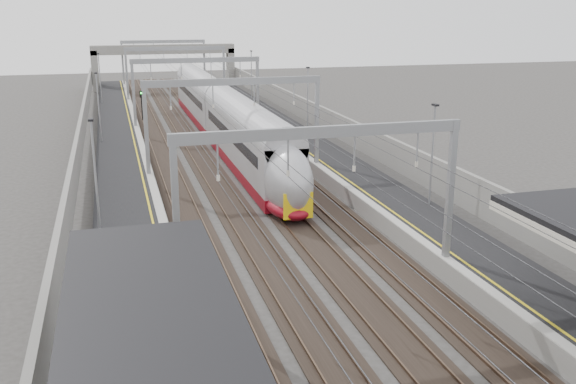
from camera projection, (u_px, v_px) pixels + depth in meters
platform_left at (124, 172)px, 48.34m from camera, size 4.00×120.00×1.00m
platform_right at (325, 159)px, 52.45m from camera, size 4.00×120.00×1.00m
tracks at (228, 171)px, 50.52m from camera, size 11.40×140.00×0.20m
overhead_line at (213, 84)px, 54.96m from camera, size 13.00×140.00×6.60m
overbridge at (164, 55)px, 99.99m from camera, size 22.00×2.20×6.90m
wall_left at (78, 160)px, 47.22m from camera, size 0.30×120.00×3.20m
wall_right at (362, 144)px, 52.97m from camera, size 0.30×120.00×3.20m
train at (225, 123)px, 59.11m from camera, size 2.82×51.39×4.46m
signal_green at (141, 100)px, 71.95m from camera, size 0.32×0.32×3.48m
signal_red_near at (219, 100)px, 71.88m from camera, size 0.32×0.32×3.48m
signal_red_far at (227, 92)px, 78.80m from camera, size 0.32×0.32×3.48m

